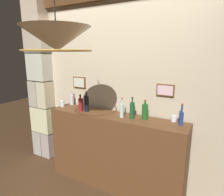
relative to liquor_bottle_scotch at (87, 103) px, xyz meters
name	(u,v)px	position (x,y,z in m)	size (l,w,h in m)	color
panelled_rear_partition	(123,80)	(0.43, 0.30, 0.33)	(3.42, 0.15, 2.88)	#BCAD8E
stone_pillar	(42,81)	(-1.11, 0.18, 0.22)	(0.43, 0.28, 2.81)	#9E9C8D
bar_shelf_unit	(114,151)	(0.43, 0.03, -0.65)	(1.96, 0.39, 1.06)	brown
liquor_bottle_scotch	(87,103)	(0.00, 0.00, 0.00)	(0.06, 0.06, 0.30)	black
liquor_bottle_sherry	(145,111)	(0.85, 0.09, -0.02)	(0.08, 0.08, 0.25)	#1B5422
liquor_bottle_port	(81,104)	(-0.09, -0.03, -0.02)	(0.07, 0.07, 0.24)	maroon
liquor_bottle_gin	(72,100)	(-0.43, 0.18, -0.04)	(0.06, 0.06, 0.23)	silver
liquor_bottle_amaro	(181,118)	(1.29, 0.09, -0.03)	(0.05, 0.05, 0.26)	navy
liquor_bottle_vodka	(122,110)	(0.56, 0.01, -0.02)	(0.05, 0.05, 0.26)	silver
liquor_bottle_mezcal	(132,110)	(0.70, 0.03, -0.01)	(0.06, 0.06, 0.28)	#1A4B26
glass_tumbler_rocks	(62,103)	(-0.49, 0.02, -0.07)	(0.06, 0.06, 0.10)	silver
glass_tumbler_highball	(174,119)	(1.19, 0.18, -0.08)	(0.07, 0.07, 0.07)	silver
pendant_lamp	(57,40)	(0.34, -0.86, 0.82)	(0.62, 0.62, 0.53)	#EFE5C6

